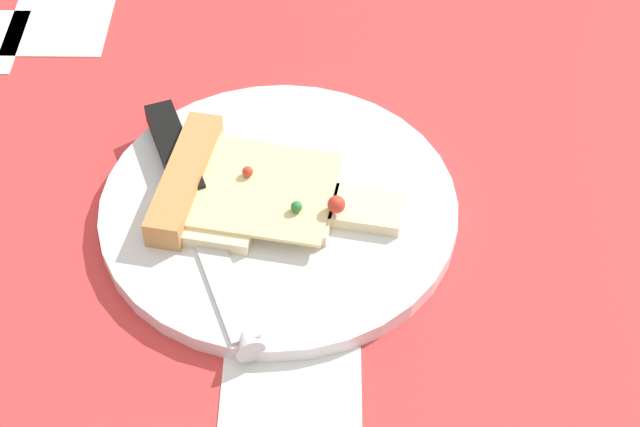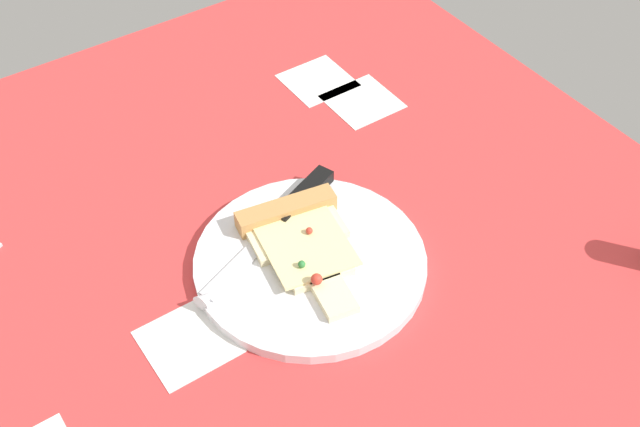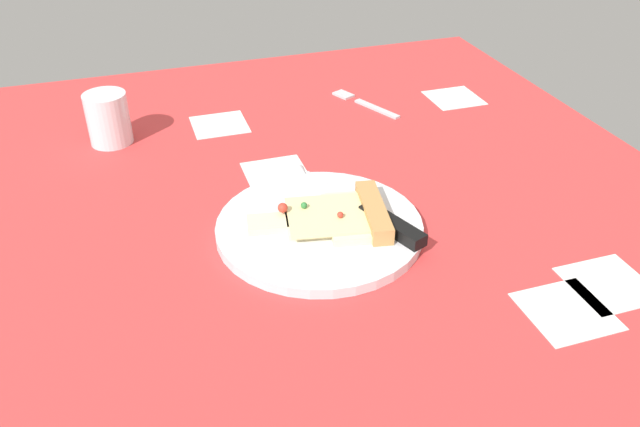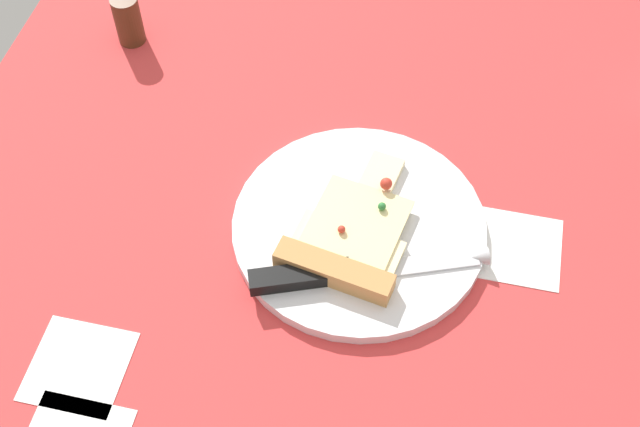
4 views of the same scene
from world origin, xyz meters
The scene contains 4 objects.
ground_plane centered at (0.00, 0.04, -1.50)cm, with size 111.83×111.83×3.00cm.
plate centered at (8.34, 1.40, 0.68)cm, with size 26.36×26.36×1.35cm, color silver.
pizza_slice centered at (8.79, 3.95, 2.14)cm, with size 12.61×18.51×2.59cm.
knife centered at (8.46, 7.81, 1.96)cm, with size 23.14×10.62×2.45cm.
Camera 1 is at (-40.13, -2.30, 53.69)cm, focal length 54.64 mm.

